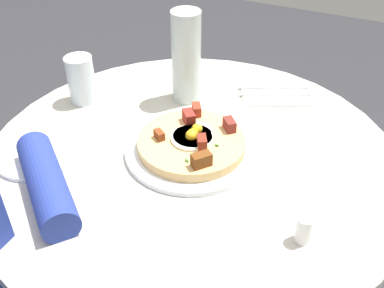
{
  "coord_description": "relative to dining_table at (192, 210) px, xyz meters",
  "views": [
    {
      "loc": [
        -0.33,
        0.69,
        1.36
      ],
      "look_at": [
        -0.0,
        -0.0,
        0.78
      ],
      "focal_mm": 41.99,
      "sensor_mm": 36.0,
      "label": 1
    }
  ],
  "objects": [
    {
      "name": "salt_shaker",
      "position": [
        -0.28,
        0.14,
        0.21
      ],
      "size": [
        0.03,
        0.03,
        0.05
      ],
      "primitive_type": "cylinder",
      "color": "white",
      "rests_on": "dining_table"
    },
    {
      "name": "dining_table",
      "position": [
        0.0,
        0.0,
        0.0
      ],
      "size": [
        0.9,
        0.9,
        0.76
      ],
      "color": "beige",
      "rests_on": "ground_plane"
    },
    {
      "name": "napkin",
      "position": [
        -0.09,
        -0.32,
        0.18
      ],
      "size": [
        0.21,
        0.2,
        0.0
      ],
      "primitive_type": "cube",
      "rotation": [
        0.0,
        0.0,
        0.44
      ],
      "color": "white",
      "rests_on": "dining_table"
    },
    {
      "name": "breakfast_pizza",
      "position": [
        -0.0,
        -0.0,
        0.21
      ],
      "size": [
        0.23,
        0.23,
        0.05
      ],
      "color": "#DDB16E",
      "rests_on": "pizza_plate"
    },
    {
      "name": "fork",
      "position": [
        -0.08,
        -0.34,
        0.19
      ],
      "size": [
        0.17,
        0.09,
        0.0
      ],
      "primitive_type": "cube",
      "rotation": [
        0.0,
        0.0,
        0.44
      ],
      "color": "silver",
      "rests_on": "napkin"
    },
    {
      "name": "bread_plate",
      "position": [
        0.29,
        0.15,
        0.19
      ],
      "size": [
        0.18,
        0.18,
        0.01
      ],
      "primitive_type": "cylinder",
      "color": "white",
      "rests_on": "dining_table"
    },
    {
      "name": "knife",
      "position": [
        -0.1,
        -0.3,
        0.19
      ],
      "size": [
        0.17,
        0.09,
        0.0
      ],
      "primitive_type": "cube",
      "rotation": [
        0.0,
        0.0,
        0.44
      ],
      "color": "silver",
      "rests_on": "napkin"
    },
    {
      "name": "pizza_plate",
      "position": [
        -0.0,
        -0.0,
        0.19
      ],
      "size": [
        0.29,
        0.29,
        0.01
      ],
      "primitive_type": "cylinder",
      "color": "white",
      "rests_on": "dining_table"
    },
    {
      "name": "water_bottle",
      "position": [
        0.11,
        -0.2,
        0.3
      ],
      "size": [
        0.07,
        0.07,
        0.23
      ],
      "primitive_type": "cylinder",
      "color": "silver",
      "rests_on": "dining_table"
    },
    {
      "name": "water_glass",
      "position": [
        0.34,
        -0.07,
        0.24
      ],
      "size": [
        0.07,
        0.07,
        0.12
      ],
      "primitive_type": "cylinder",
      "color": "silver",
      "rests_on": "dining_table"
    }
  ]
}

